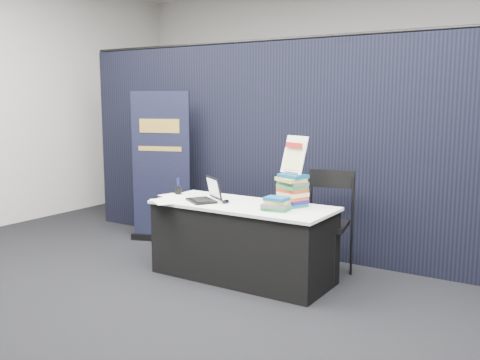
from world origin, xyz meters
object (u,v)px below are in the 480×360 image
object	(u,v)px
display_table	(243,241)
stacking_chair	(324,219)
laptop	(204,195)
pullup_banner	(161,176)
info_sign	(294,155)
book_stack_short	(276,204)
book_stack_tall	(292,190)

from	to	relation	value
display_table	stacking_chair	size ratio (longest dim) A/B	1.70
laptop	pullup_banner	xyz separation A→B (m)	(-1.19, 0.72, 0.02)
info_sign	pullup_banner	bearing A→B (deg)	-173.15
laptop	stacking_chair	distance (m)	1.22
display_table	pullup_banner	world-z (taller)	pullup_banner
book_stack_short	info_sign	size ratio (longest dim) A/B	0.63
display_table	stacking_chair	distance (m)	0.83
display_table	pullup_banner	size ratio (longest dim) A/B	0.97
book_stack_short	stacking_chair	distance (m)	0.66
stacking_chair	info_sign	bearing A→B (deg)	-136.94
stacking_chair	laptop	bearing A→B (deg)	-163.62
laptop	book_stack_tall	distance (m)	0.90
info_sign	stacking_chair	distance (m)	0.73
laptop	info_sign	size ratio (longest dim) A/B	1.08
book_stack_tall	info_sign	size ratio (longest dim) A/B	0.83
info_sign	pullup_banner	world-z (taller)	pullup_banner
book_stack_tall	stacking_chair	distance (m)	0.49
display_table	laptop	world-z (taller)	laptop
display_table	book_stack_short	xyz separation A→B (m)	(0.43, -0.10, 0.44)
laptop	book_stack_short	world-z (taller)	laptop
laptop	book_stack_tall	xyz separation A→B (m)	(0.86, 0.26, 0.10)
laptop	stacking_chair	world-z (taller)	stacking_chair
display_table	book_stack_tall	world-z (taller)	book_stack_tall
laptop	pullup_banner	size ratio (longest dim) A/B	0.22
display_table	pullup_banner	bearing A→B (deg)	158.25
info_sign	book_stack_short	bearing A→B (deg)	-75.62
info_sign	stacking_chair	world-z (taller)	info_sign
display_table	laptop	bearing A→B (deg)	-167.75
info_sign	book_stack_tall	bearing A→B (deg)	-71.17
display_table	info_sign	size ratio (longest dim) A/B	4.82
display_table	info_sign	distance (m)	0.99
info_sign	pullup_banner	distance (m)	2.13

